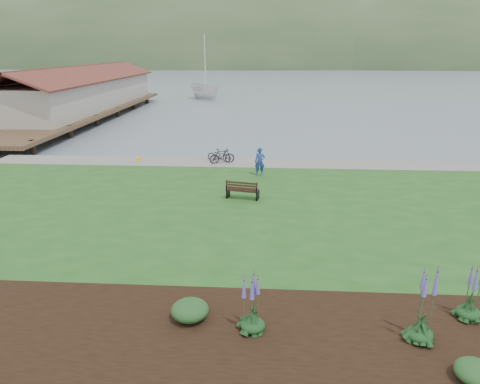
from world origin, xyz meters
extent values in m
plane|color=slate|center=(0.00, 0.00, 0.00)|extent=(600.00, 600.00, 0.00)
cube|color=#23591F|center=(0.00, -2.00, 0.20)|extent=(34.00, 20.00, 0.40)
cube|color=gray|center=(0.00, 6.90, 0.42)|extent=(34.00, 2.20, 0.03)
cube|color=black|center=(3.00, -9.80, 0.42)|extent=(24.00, 4.40, 0.04)
cube|color=#4C3826|center=(-20.00, 26.00, 0.85)|extent=(8.00, 36.00, 0.30)
cube|color=#B2ADA3|center=(-20.00, 28.00, 2.50)|extent=(6.40, 28.00, 3.00)
cube|color=black|center=(-1.14, 0.39, 0.81)|extent=(1.54, 0.80, 0.05)
cube|color=black|center=(-1.20, 0.12, 1.09)|extent=(1.47, 0.43, 0.46)
cube|color=black|center=(-1.85, 0.54, 0.60)|extent=(0.16, 0.51, 0.40)
cube|color=black|center=(-0.44, 0.25, 0.60)|extent=(0.16, 0.51, 0.40)
imported|color=#22439F|center=(-0.43, 4.25, 1.31)|extent=(0.67, 0.46, 1.82)
imported|color=black|center=(-3.00, 7.20, 0.80)|extent=(0.97, 1.64, 0.81)
imported|color=black|center=(-2.77, 6.74, 0.87)|extent=(0.91, 1.62, 0.94)
imported|color=silver|center=(-9.13, 45.40, 0.00)|extent=(15.67, 15.67, 28.95)
cube|color=yellow|center=(-7.99, 6.80, 0.56)|extent=(0.20, 0.30, 0.32)
ellipsoid|color=#163D1C|center=(3.63, -9.67, 0.59)|extent=(0.62, 0.62, 0.31)
cone|color=#5A4AAD|center=(3.63, -9.67, 1.64)|extent=(0.32, 0.32, 1.79)
ellipsoid|color=#163D1C|center=(5.17, -8.69, 0.59)|extent=(0.62, 0.62, 0.31)
cone|color=#5A4AAD|center=(5.17, -8.69, 1.47)|extent=(0.32, 0.32, 1.44)
ellipsoid|color=#163D1C|center=(-0.35, -9.55, 0.59)|extent=(0.62, 0.62, 0.31)
cone|color=#5A4AAD|center=(-0.35, -9.55, 1.51)|extent=(0.36, 0.36, 1.52)
ellipsoid|color=#1E4C21|center=(-1.98, -9.15, 0.68)|extent=(0.98, 0.98, 0.49)
ellipsoid|color=#1E4C21|center=(4.34, -10.95, 0.65)|extent=(0.86, 0.86, 0.43)
camera|label=1|loc=(-0.11, -18.47, 7.03)|focal=32.00mm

